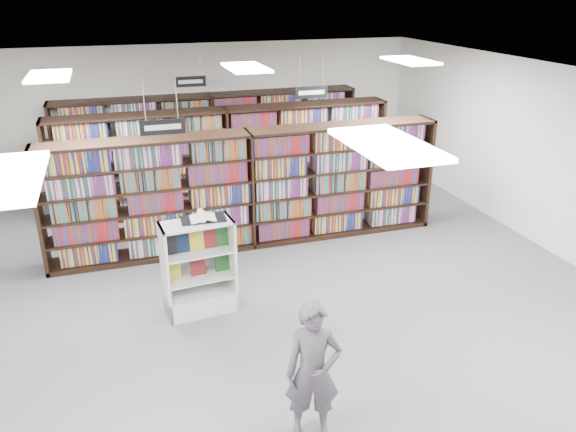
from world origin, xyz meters
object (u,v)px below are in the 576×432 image
object	(u,v)px
bookshelf_row_near	(250,189)
open_book	(203,217)
shopper	(313,372)
endcap_display	(199,280)

from	to	relation	value
bookshelf_row_near	open_book	world-z (taller)	bookshelf_row_near
shopper	endcap_display	bearing A→B (deg)	118.58
endcap_display	open_book	world-z (taller)	open_book
open_book	shopper	xyz separation A→B (m)	(0.60, -2.85, -0.65)
endcap_display	open_book	xyz separation A→B (m)	(0.11, 0.03, 0.96)
bookshelf_row_near	shopper	xyz separation A→B (m)	(-0.55, -4.79, -0.27)
bookshelf_row_near	shopper	bearing A→B (deg)	-96.49
endcap_display	shopper	bearing A→B (deg)	-81.06
endcap_display	open_book	bearing A→B (deg)	11.62
bookshelf_row_near	endcap_display	xyz separation A→B (m)	(-1.26, -1.98, -0.58)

